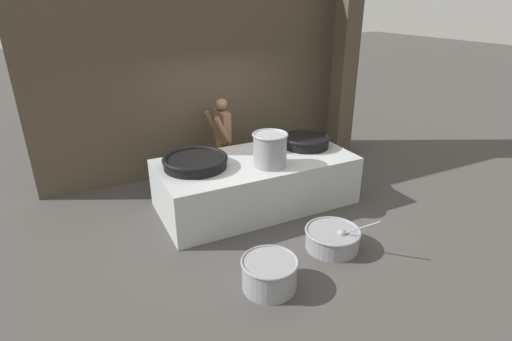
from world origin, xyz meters
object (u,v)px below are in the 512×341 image
at_px(cook, 222,137).
at_px(prep_bowl_meat, 269,273).
at_px(giant_wok_near, 195,161).
at_px(giant_wok_far, 306,141).
at_px(prep_bowl_vegetables, 332,238).
at_px(stock_pot, 270,149).

bearing_deg(cook, prep_bowl_meat, 74.97).
distance_m(giant_wok_near, giant_wok_far, 2.18).
relative_size(giant_wok_near, prep_bowl_vegetables, 1.10).
xyz_separation_m(cook, prep_bowl_meat, (-0.77, -3.43, -0.68)).
xyz_separation_m(giant_wok_near, prep_bowl_vegetables, (1.45, -1.90, -0.81)).
bearing_deg(stock_pot, prep_bowl_vegetables, -77.47).
bearing_deg(cook, giant_wok_near, 48.38).
bearing_deg(giant_wok_near, stock_pot, -23.32).
bearing_deg(stock_pot, giant_wok_near, 156.68).
height_order(giant_wok_near, cook, cook).
bearing_deg(giant_wok_far, giant_wok_near, -179.46).
bearing_deg(giant_wok_far, prep_bowl_vegetables, -110.95).
height_order(giant_wok_near, stock_pot, stock_pot).
bearing_deg(cook, stock_pot, 94.02).
height_order(cook, prep_bowl_vegetables, cook).
bearing_deg(giant_wok_far, cook, 137.16).
height_order(giant_wok_far, stock_pot, stock_pot).
distance_m(giant_wok_far, prep_bowl_meat, 3.13).
height_order(giant_wok_far, prep_bowl_vegetables, giant_wok_far).
xyz_separation_m(cook, prep_bowl_vegetables, (0.50, -3.06, -0.74)).
distance_m(prep_bowl_vegetables, prep_bowl_meat, 1.32).
height_order(giant_wok_far, cook, cook).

